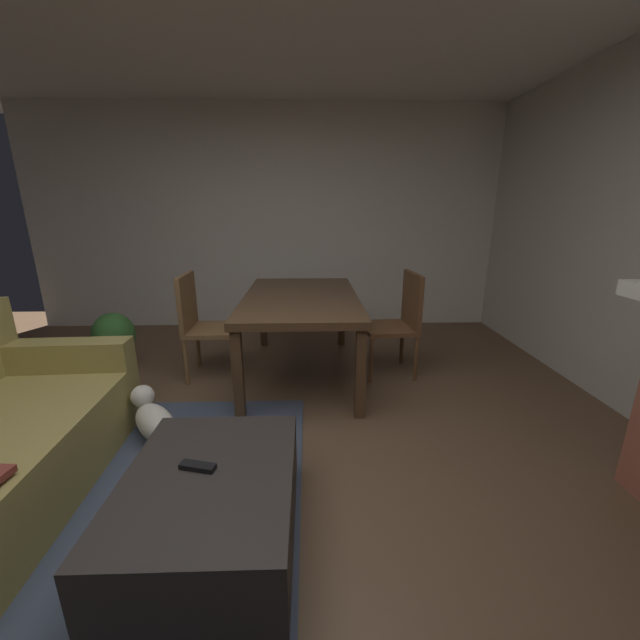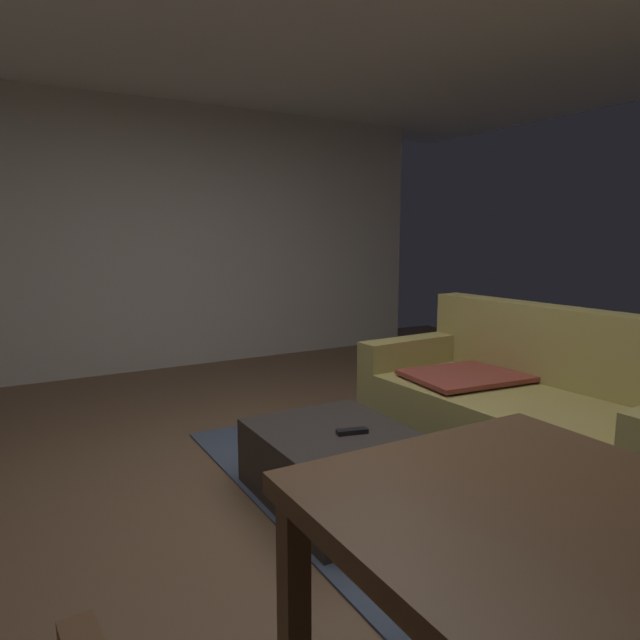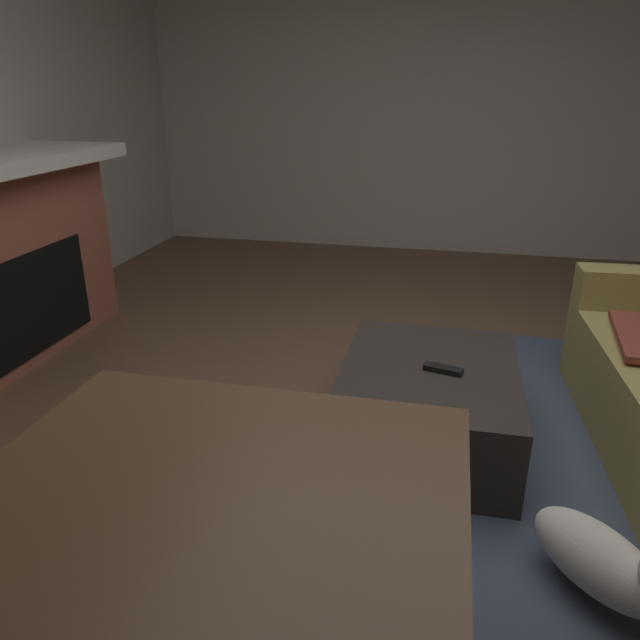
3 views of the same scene
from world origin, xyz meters
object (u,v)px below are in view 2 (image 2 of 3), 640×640
object	(u,v)px
ottoman_coffee_table	(339,467)
tv_remote	(352,431)
couch	(528,409)
small_dog	(544,509)

from	to	relation	value
ottoman_coffee_table	tv_remote	xyz separation A→B (m)	(0.03, 0.05, 0.19)
couch	tv_remote	distance (m)	1.23
tv_remote	ottoman_coffee_table	bearing A→B (deg)	-107.33
couch	tv_remote	size ratio (longest dim) A/B	12.85
tv_remote	small_dog	bearing A→B (deg)	47.94
couch	small_dog	distance (m)	1.01
couch	tv_remote	xyz separation A→B (m)	(-0.07, -1.22, 0.06)
ottoman_coffee_table	small_dog	bearing A→B (deg)	35.41
ottoman_coffee_table	small_dog	xyz separation A→B (m)	(0.80, 0.57, -0.01)
small_dog	tv_remote	bearing A→B (deg)	-146.15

